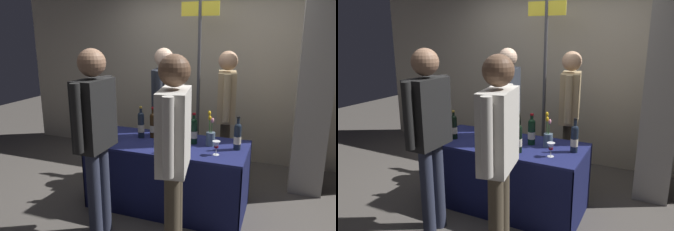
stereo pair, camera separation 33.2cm
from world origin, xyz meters
TOP-DOWN VIEW (x-y plane):
  - ground_plane at (0.00, 0.00)m, footprint 12.00×12.00m
  - back_partition at (0.00, 1.65)m, footprint 6.21×0.12m
  - concrete_pillar at (1.44, 0.92)m, footprint 0.37×0.37m
  - tasting_table at (0.00, 0.00)m, footprint 1.68×0.76m
  - featured_wine_bottle at (0.23, -0.20)m, footprint 0.07×0.07m
  - display_bottle_0 at (0.72, 0.05)m, footprint 0.07×0.07m
  - display_bottle_1 at (-0.22, 0.12)m, footprint 0.08×0.08m
  - display_bottle_2 at (-0.71, -0.08)m, footprint 0.08×0.08m
  - display_bottle_3 at (-0.58, -0.13)m, footprint 0.07×0.07m
  - display_bottle_4 at (0.26, 0.07)m, footprint 0.08×0.08m
  - display_bottle_5 at (-0.34, 0.06)m, footprint 0.07×0.07m
  - display_bottle_6 at (0.08, 0.11)m, footprint 0.08×0.08m
  - wine_glass_near_vendor at (-0.27, 0.22)m, footprint 0.06×0.06m
  - wine_glass_mid at (-0.67, -0.24)m, footprint 0.06×0.06m
  - wine_glass_near_taster at (0.56, -0.17)m, footprint 0.08×0.08m
  - flower_vase at (0.44, 0.07)m, footprint 0.09×0.09m
  - vendor_presenter at (-0.29, 0.65)m, footprint 0.28×0.63m
  - vendor_assistant at (0.47, 0.76)m, footprint 0.28×0.59m
  - taster_foreground_right at (0.38, -0.89)m, footprint 0.29×0.60m
  - taster_foreground_left at (-0.40, -0.74)m, footprint 0.24×0.57m
  - booth_signpost at (0.03, 1.09)m, footprint 0.50×0.04m

SIDE VIEW (x-z plane):
  - ground_plane at x=0.00m, z-range 0.00..0.00m
  - tasting_table at x=0.00m, z-range 0.15..0.87m
  - wine_glass_mid at x=-0.67m, z-range 0.76..0.89m
  - wine_glass_near_vendor at x=-0.27m, z-range 0.76..0.89m
  - wine_glass_near_taster at x=0.56m, z-range 0.76..0.89m
  - flower_vase at x=0.44m, z-range 0.64..1.01m
  - display_bottle_2 at x=-0.71m, z-range 0.71..1.01m
  - display_bottle_3 at x=-0.58m, z-range 0.71..1.03m
  - display_bottle_0 at x=0.72m, z-range 0.70..1.04m
  - display_bottle_4 at x=0.26m, z-range 0.71..1.04m
  - featured_wine_bottle at x=0.23m, z-range 0.70..1.05m
  - display_bottle_1 at x=-0.22m, z-range 0.70..1.05m
  - display_bottle_6 at x=0.08m, z-range 0.71..1.05m
  - display_bottle_5 at x=-0.34m, z-range 0.70..1.06m
  - vendor_assistant at x=0.47m, z-range 0.17..1.84m
  - vendor_presenter at x=-0.29m, z-range 0.18..1.88m
  - taster_foreground_right at x=0.38m, z-range 0.18..1.90m
  - taster_foreground_left at x=-0.40m, z-range 0.18..1.92m
  - back_partition at x=0.00m, z-range 0.00..2.53m
  - booth_signpost at x=0.03m, z-range 0.25..2.53m
  - concrete_pillar at x=1.44m, z-range 0.00..3.47m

